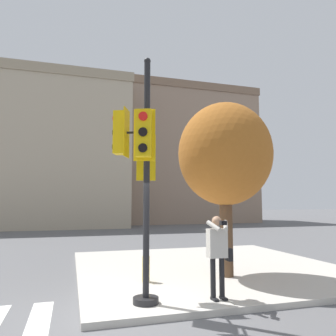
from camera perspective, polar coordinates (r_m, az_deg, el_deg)
name	(u,v)px	position (r m, az deg, el deg)	size (l,w,h in m)	color
ground_plane	(108,318)	(6.66, -10.36, -24.37)	(160.00, 160.00, 0.00)	#5B5B5E
sidewalk_corner	(208,268)	(10.85, 7.02, -16.83)	(8.00, 8.00, 0.13)	#BCB7AD
traffic_signal_pole	(140,163)	(6.76, -4.91, 0.96)	(0.98, 1.43, 5.04)	black
person_photographer	(218,249)	(7.09, 8.70, -13.80)	(0.58, 0.54, 1.69)	black
street_tree	(225,155)	(9.27, 9.87, 2.27)	(2.60, 2.60, 4.76)	brown
fire_hydrant	(146,266)	(8.61, -3.85, -16.73)	(0.18, 0.24, 0.76)	yellow
building_left	(36,156)	(33.81, -22.06, 1.98)	(16.42, 13.81, 13.09)	tan
building_right	(183,156)	(36.60, 2.65, 2.05)	(14.84, 8.21, 14.47)	gray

